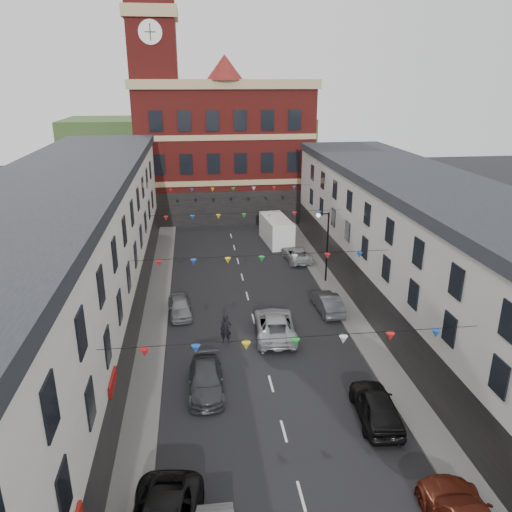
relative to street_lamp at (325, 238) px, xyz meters
name	(u,v)px	position (x,y,z in m)	size (l,w,h in m)	color
ground	(271,384)	(-6.55, -14.00, -3.90)	(160.00, 160.00, 0.00)	black
pavement_left	(148,372)	(-13.45, -12.00, -3.83)	(1.80, 64.00, 0.15)	#605E5B
pavement_right	(377,356)	(0.35, -12.00, -3.83)	(1.80, 64.00, 0.15)	#605E5B
terrace_left	(42,300)	(-18.33, -13.00, 1.44)	(8.40, 56.00, 10.70)	silver
terrace_right	(473,286)	(5.23, -13.00, 0.95)	(8.40, 56.00, 9.70)	beige
civic_building	(223,148)	(-6.55, 23.95, 4.23)	(20.60, 13.30, 18.50)	maroon
clock_tower	(155,89)	(-14.05, 21.00, 11.03)	(5.60, 5.60, 30.00)	maroon
distant_hill	(191,149)	(-10.55, 48.00, 1.10)	(40.00, 14.00, 10.00)	#345125
street_lamp	(325,238)	(0.00, 0.00, 0.00)	(1.10, 0.36, 6.00)	black
car_left_d	(206,380)	(-10.15, -14.17, -3.24)	(1.87, 4.61, 1.34)	#373A3E
car_left_e	(180,307)	(-11.72, -4.64, -3.26)	(1.53, 3.81, 1.30)	gray
car_right_d	(376,406)	(-1.86, -17.69, -3.11)	(1.88, 4.67, 1.59)	black
car_right_e	(327,302)	(-1.05, -5.39, -3.21)	(1.46, 4.19, 1.38)	#45494C
car_right_f	(297,254)	(-1.05, 5.51, -3.27)	(2.10, 4.56, 1.27)	#A7AAAC
moving_car	(275,325)	(-5.43, -8.47, -3.14)	(2.54, 5.50, 1.53)	#B1B3B8
white_van	(276,230)	(-2.09, 11.09, -2.59)	(2.29, 5.95, 2.63)	white
pedestrian	(226,330)	(-8.71, -9.12, -2.94)	(0.70, 0.46, 1.92)	black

